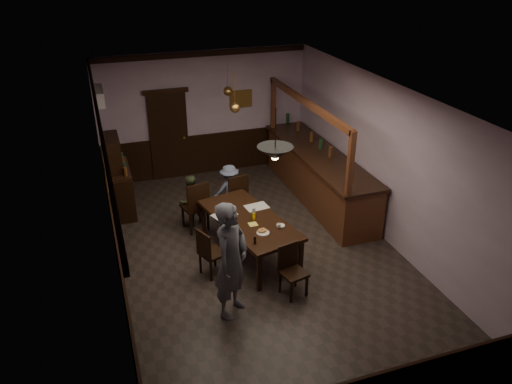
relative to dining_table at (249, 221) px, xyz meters
name	(u,v)px	position (x,y,z in m)	size (l,w,h in m)	color
room	(259,182)	(0.15, -0.12, 0.81)	(5.01, 8.01, 3.01)	#2D2621
dining_table	(249,221)	(0.00, 0.00, 0.00)	(1.46, 2.37, 0.75)	black
chair_far_left	(196,204)	(-0.72, 1.13, -0.10)	(0.55, 0.55, 1.07)	black
chair_far_right	(236,195)	(0.16, 1.33, -0.13)	(0.51, 0.51, 1.02)	black
chair_near	(291,267)	(0.29, -1.30, -0.20)	(0.46, 0.46, 0.88)	black
chair_side	(209,251)	(-0.85, -0.41, -0.20)	(0.50, 0.50, 0.89)	black
person_standing	(231,260)	(-0.75, -1.45, 0.26)	(0.69, 0.45, 1.90)	slate
person_seated_left	(190,201)	(-0.78, 1.41, -0.14)	(0.53, 0.41, 1.08)	#465131
person_seated_right	(230,190)	(0.10, 1.61, -0.13)	(0.71, 0.41, 1.10)	slate
newspaper_left	(224,215)	(-0.39, 0.26, 0.07)	(0.42, 0.30, 0.01)	silver
newspaper_right	(257,207)	(0.27, 0.36, 0.07)	(0.42, 0.30, 0.01)	silver
napkin	(253,224)	(0.00, -0.22, 0.07)	(0.15, 0.15, 0.00)	#E1D253
saucer	(281,225)	(0.44, -0.43, 0.07)	(0.15, 0.15, 0.01)	white
coffee_cup	(279,226)	(0.38, -0.50, 0.11)	(0.08, 0.08, 0.07)	white
pastry_plate	(263,233)	(0.07, -0.56, 0.07)	(0.22, 0.22, 0.01)	white
pastry_ring_a	(261,231)	(0.05, -0.53, 0.10)	(0.13, 0.13, 0.04)	#C68C47
pastry_ring_b	(263,230)	(0.08, -0.52, 0.10)	(0.13, 0.13, 0.04)	#C68C47
soda_can	(254,216)	(0.07, -0.07, 0.12)	(0.07, 0.07, 0.12)	yellow
beer_glass	(235,217)	(-0.27, -0.05, 0.16)	(0.06, 0.06, 0.20)	#BF721E
water_glass	(254,211)	(0.12, 0.08, 0.14)	(0.06, 0.06, 0.15)	silver
pepper_mill	(255,240)	(-0.17, -0.83, 0.13)	(0.04, 0.04, 0.14)	black
sideboard	(119,182)	(-2.06, 2.49, -0.01)	(0.46, 1.27, 1.68)	black
bar_counter	(318,174)	(2.15, 1.64, -0.10)	(0.96, 4.14, 2.32)	#472413
door_back	(169,137)	(-0.75, 3.83, 0.36)	(0.90, 0.06, 2.10)	black
ac_unit	(98,96)	(-2.23, 2.78, 1.76)	(0.20, 0.85, 0.30)	white
picture_left_small	(115,215)	(-2.31, -1.72, 1.46)	(0.04, 0.28, 0.36)	olive
picture_left_large	(106,172)	(-2.31, 0.68, 1.01)	(0.04, 0.62, 0.48)	olive
picture_back	(241,99)	(1.05, 3.84, 1.11)	(0.55, 0.04, 0.42)	olive
pendant_iron	(275,153)	(0.18, -0.78, 1.60)	(0.56, 0.56, 0.83)	black
pendant_brass_mid	(235,108)	(0.25, 1.63, 1.61)	(0.20, 0.20, 0.81)	#BF8C3F
pendant_brass_far	(228,91)	(0.45, 2.83, 1.61)	(0.20, 0.20, 0.81)	#BF8C3F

